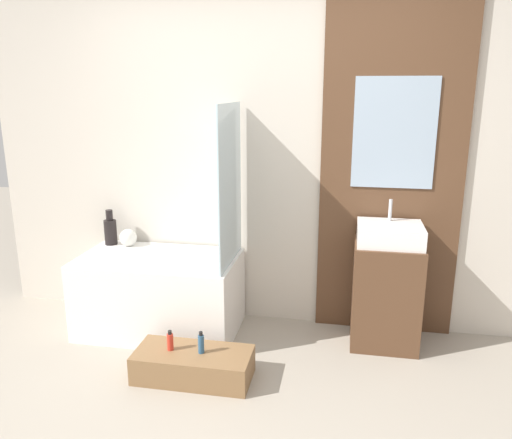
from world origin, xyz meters
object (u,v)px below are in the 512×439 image
bathtub (160,293)px  wooden_step_bench (193,365)px  sink (390,234)px  vase_tall_dark (110,230)px  bottle_soap_secondary (201,343)px  vase_round_light (128,238)px  bottle_soap_primary (170,341)px

bathtub → wooden_step_bench: (0.44, -0.59, -0.20)m
sink → vase_tall_dark: sink is taller
bottle_soap_secondary → vase_round_light: bearing=135.6°
bathtub → sink: size_ratio=2.65×
bottle_soap_secondary → sink: bearing=31.1°
bathtub → vase_tall_dark: 0.67m
bathtub → bottle_soap_primary: size_ratio=8.83×
vase_tall_dark → bottle_soap_primary: size_ratio=2.12×
bathtub → wooden_step_bench: bearing=-53.2°
bathtub → sink: 1.73m
wooden_step_bench → vase_tall_dark: bearing=138.2°
wooden_step_bench → vase_tall_dark: size_ratio=2.64×
vase_tall_dark → bottle_soap_primary: vase_tall_dark is taller
vase_tall_dark → bottle_soap_secondary: bearing=-40.1°
sink → bottle_soap_primary: sink is taller
vase_tall_dark → vase_round_light: vase_tall_dark is taller
vase_round_light → vase_tall_dark: bearing=173.0°
vase_tall_dark → bottle_soap_primary: bearing=-46.7°
vase_round_light → bottle_soap_primary: vase_round_light is taller
sink → bottle_soap_primary: 1.62m
vase_round_light → bottle_soap_primary: bearing=-52.4°
bathtub → sink: sink is taller
wooden_step_bench → bottle_soap_secondary: bottle_soap_secondary is taller
bottle_soap_primary → bathtub: bearing=116.5°
vase_tall_dark → sink: bearing=-3.5°
wooden_step_bench → vase_round_light: (-0.77, 0.80, 0.56)m
bottle_soap_primary → vase_round_light: bearing=127.6°
sink → vase_round_light: sink is taller
sink → vase_round_light: bearing=176.8°
sink → bottle_soap_secondary: sink is taller
sink → bathtub: bearing=-176.4°
vase_round_light → bottle_soap_secondary: vase_round_light is taller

